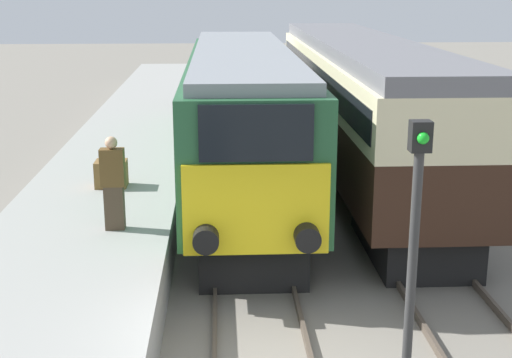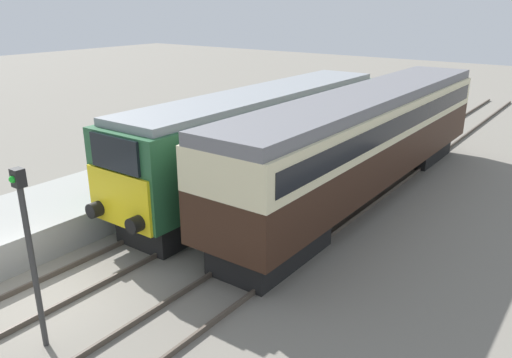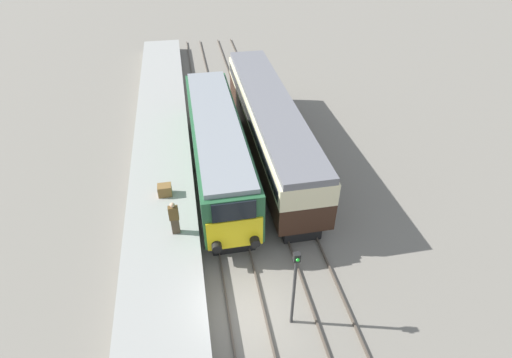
# 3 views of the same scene
# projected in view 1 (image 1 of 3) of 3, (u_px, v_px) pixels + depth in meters

# --- Properties ---
(platform_left) EXTENTS (3.50, 50.00, 0.99)m
(platform_left) POSITION_uv_depth(u_px,v_px,m) (109.00, 197.00, 17.18)
(platform_left) COLOR gray
(platform_left) RESTS_ON ground_plane
(rails_near_track) EXTENTS (1.51, 60.00, 0.14)m
(rails_near_track) POSITION_uv_depth(u_px,v_px,m) (251.00, 257.00, 14.57)
(rails_near_track) COLOR #4C4238
(rails_near_track) RESTS_ON ground_plane
(rails_far_track) EXTENTS (1.50, 60.00, 0.14)m
(rails_far_track) POSITION_uv_depth(u_px,v_px,m) (414.00, 254.00, 14.74)
(rails_far_track) COLOR #4C4238
(rails_far_track) RESTS_ON ground_plane
(locomotive) EXTENTS (2.70, 14.14, 3.87)m
(locomotive) POSITION_uv_depth(u_px,v_px,m) (243.00, 115.00, 18.49)
(locomotive) COLOR black
(locomotive) RESTS_ON ground_plane
(passenger_carriage) EXTENTS (2.75, 16.53, 3.97)m
(passenger_carriage) POSITION_uv_depth(u_px,v_px,m) (360.00, 95.00, 20.21)
(passenger_carriage) COLOR black
(passenger_carriage) RESTS_ON ground_plane
(person_on_platform) EXTENTS (0.44, 0.26, 1.78)m
(person_on_platform) POSITION_uv_depth(u_px,v_px,m) (113.00, 183.00, 13.21)
(person_on_platform) COLOR #473828
(person_on_platform) RESTS_ON platform_left
(signal_post) EXTENTS (0.24, 0.28, 3.96)m
(signal_post) POSITION_uv_depth(u_px,v_px,m) (413.00, 253.00, 8.51)
(signal_post) COLOR #333333
(signal_post) RESTS_ON ground_plane
(luggage_crate) EXTENTS (0.70, 0.56, 0.60)m
(luggage_crate) POSITION_uv_depth(u_px,v_px,m) (111.00, 174.00, 16.18)
(luggage_crate) COLOR brown
(luggage_crate) RESTS_ON platform_left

